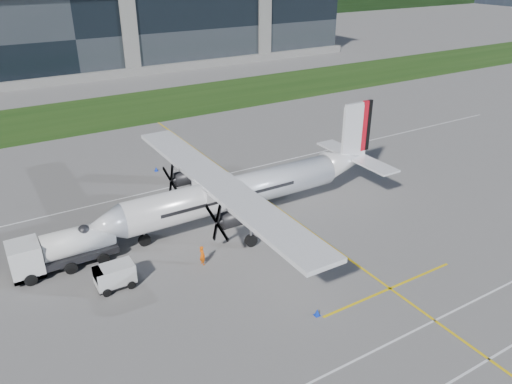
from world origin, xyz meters
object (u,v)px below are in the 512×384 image
(safety_cone_nose_port, at_px, (98,267))
(safety_cone_portwing, at_px, (317,312))
(fuel_tanker_truck, at_px, (56,252))
(baggage_tug, at_px, (115,276))
(turboprop_aircraft, at_px, (245,172))
(safety_cone_fwd, at_px, (81,259))
(ground_crew_person, at_px, (202,254))
(safety_cone_stbdwing, at_px, (156,169))

(safety_cone_nose_port, height_order, safety_cone_portwing, same)
(fuel_tanker_truck, distance_m, baggage_tug, 5.43)
(turboprop_aircraft, distance_m, safety_cone_fwd, 15.11)
(ground_crew_person, bearing_deg, turboprop_aircraft, -64.84)
(ground_crew_person, relative_size, safety_cone_nose_port, 3.66)
(safety_cone_portwing, xyz_separation_m, safety_cone_fwd, (-11.73, 14.42, 0.00))
(safety_cone_portwing, bearing_deg, turboprop_aircraft, 78.89)
(baggage_tug, height_order, safety_cone_nose_port, baggage_tug)
(ground_crew_person, distance_m, safety_cone_nose_port, 7.85)
(ground_crew_person, bearing_deg, safety_cone_stbdwing, -21.73)
(fuel_tanker_truck, bearing_deg, ground_crew_person, -28.02)
(turboprop_aircraft, distance_m, safety_cone_portwing, 15.05)
(safety_cone_nose_port, bearing_deg, turboprop_aircraft, 6.09)
(safety_cone_portwing, xyz_separation_m, safety_cone_stbdwing, (-0.30, 28.34, 0.00))
(safety_cone_portwing, bearing_deg, ground_crew_person, 112.34)
(safety_cone_portwing, bearing_deg, safety_cone_nose_port, 130.49)
(turboprop_aircraft, bearing_deg, safety_cone_fwd, 179.08)
(ground_crew_person, xyz_separation_m, safety_cone_stbdwing, (3.53, 19.02, -0.67))
(fuel_tanker_truck, height_order, safety_cone_portwing, fuel_tanker_truck)
(ground_crew_person, distance_m, safety_cone_fwd, 9.43)
(ground_crew_person, bearing_deg, baggage_tug, 73.35)
(safety_cone_portwing, bearing_deg, safety_cone_stbdwing, 90.60)
(turboprop_aircraft, height_order, safety_cone_fwd, turboprop_aircraft)
(ground_crew_person, xyz_separation_m, safety_cone_portwing, (3.83, -9.32, -0.67))
(baggage_tug, relative_size, safety_cone_fwd, 5.81)
(fuel_tanker_truck, relative_size, safety_cone_nose_port, 15.99)
(fuel_tanker_truck, bearing_deg, safety_cone_portwing, -47.10)
(turboprop_aircraft, height_order, ground_crew_person, turboprop_aircraft)
(baggage_tug, bearing_deg, turboprop_aircraft, 17.94)
(safety_cone_nose_port, distance_m, safety_cone_fwd, 1.90)
(safety_cone_portwing, bearing_deg, baggage_tug, 136.16)
(fuel_tanker_truck, xyz_separation_m, ground_crew_person, (9.55, -5.08, -0.58))
(safety_cone_portwing, height_order, safety_cone_fwd, same)
(fuel_tanker_truck, height_order, safety_cone_stbdwing, fuel_tanker_truck)
(safety_cone_nose_port, relative_size, safety_cone_portwing, 1.00)
(fuel_tanker_truck, relative_size, safety_cone_stbdwing, 15.99)
(baggage_tug, xyz_separation_m, safety_cone_stbdwing, (10.05, 18.40, -0.62))
(turboprop_aircraft, xyz_separation_m, safety_cone_nose_port, (-13.66, -1.46, -4.16))
(turboprop_aircraft, xyz_separation_m, ground_crew_person, (-6.62, -4.87, -3.50))
(ground_crew_person, relative_size, safety_cone_portwing, 3.66)
(baggage_tug, height_order, safety_cone_fwd, baggage_tug)
(turboprop_aircraft, xyz_separation_m, baggage_tug, (-13.13, -4.25, -3.54))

